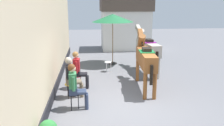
{
  "coord_description": "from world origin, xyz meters",
  "views": [
    {
      "loc": [
        -1.23,
        -6.74,
        3.03
      ],
      "look_at": [
        -0.4,
        1.2,
        1.05
      ],
      "focal_mm": 37.85,
      "sensor_mm": 36.0,
      "label": 1
    }
  ],
  "objects_px": {
    "seated_visitor_middle": "(72,75)",
    "seated_visitor_far": "(78,68)",
    "cafe_parasol": "(113,18)",
    "spare_stool_white": "(108,63)",
    "seated_visitor_near": "(75,84)",
    "saddled_horse_far": "(147,47)",
    "saddled_horse_near": "(145,58)"
  },
  "relations": [
    {
      "from": "seated_visitor_near",
      "to": "seated_visitor_far",
      "type": "distance_m",
      "value": 1.82
    },
    {
      "from": "seated_visitor_near",
      "to": "seated_visitor_middle",
      "type": "distance_m",
      "value": 0.95
    },
    {
      "from": "seated_visitor_far",
      "to": "cafe_parasol",
      "type": "bearing_deg",
      "value": 65.09
    },
    {
      "from": "seated_visitor_near",
      "to": "saddled_horse_far",
      "type": "height_order",
      "value": "saddled_horse_far"
    },
    {
      "from": "seated_visitor_middle",
      "to": "saddled_horse_near",
      "type": "relative_size",
      "value": 0.46
    },
    {
      "from": "cafe_parasol",
      "to": "seated_visitor_near",
      "type": "bearing_deg",
      "value": -107.36
    },
    {
      "from": "seated_visitor_middle",
      "to": "spare_stool_white",
      "type": "relative_size",
      "value": 3.02
    },
    {
      "from": "saddled_horse_far",
      "to": "spare_stool_white",
      "type": "xyz_separation_m",
      "value": [
        -1.74,
        0.28,
        -0.76
      ]
    },
    {
      "from": "seated_visitor_near",
      "to": "seated_visitor_middle",
      "type": "xyz_separation_m",
      "value": [
        -0.16,
        0.93,
        0.0
      ]
    },
    {
      "from": "seated_visitor_far",
      "to": "saddled_horse_near",
      "type": "height_order",
      "value": "saddled_horse_near"
    },
    {
      "from": "seated_visitor_far",
      "to": "saddled_horse_far",
      "type": "bearing_deg",
      "value": 31.4
    },
    {
      "from": "seated_visitor_near",
      "to": "spare_stool_white",
      "type": "height_order",
      "value": "seated_visitor_near"
    },
    {
      "from": "cafe_parasol",
      "to": "spare_stool_white",
      "type": "bearing_deg",
      "value": -104.55
    },
    {
      "from": "cafe_parasol",
      "to": "spare_stool_white",
      "type": "distance_m",
      "value": 2.45
    },
    {
      "from": "seated_visitor_middle",
      "to": "spare_stool_white",
      "type": "xyz_separation_m",
      "value": [
        1.47,
        3.01,
        -0.38
      ]
    },
    {
      "from": "seated_visitor_middle",
      "to": "seated_visitor_far",
      "type": "xyz_separation_m",
      "value": [
        0.19,
        0.88,
        0.0
      ]
    },
    {
      "from": "seated_visitor_near",
      "to": "seated_visitor_far",
      "type": "bearing_deg",
      "value": 89.11
    },
    {
      "from": "spare_stool_white",
      "to": "saddled_horse_far",
      "type": "bearing_deg",
      "value": -9.15
    },
    {
      "from": "saddled_horse_near",
      "to": "cafe_parasol",
      "type": "relative_size",
      "value": 1.16
    },
    {
      "from": "seated_visitor_middle",
      "to": "cafe_parasol",
      "type": "bearing_deg",
      "value": 67.48
    },
    {
      "from": "cafe_parasol",
      "to": "spare_stool_white",
      "type": "height_order",
      "value": "cafe_parasol"
    },
    {
      "from": "saddled_horse_far",
      "to": "spare_stool_white",
      "type": "height_order",
      "value": "saddled_horse_far"
    },
    {
      "from": "saddled_horse_far",
      "to": "cafe_parasol",
      "type": "xyz_separation_m",
      "value": [
        -1.37,
        1.71,
        1.2
      ]
    },
    {
      "from": "saddled_horse_near",
      "to": "cafe_parasol",
      "type": "bearing_deg",
      "value": 101.72
    },
    {
      "from": "seated_visitor_middle",
      "to": "cafe_parasol",
      "type": "xyz_separation_m",
      "value": [
        1.84,
        4.44,
        1.59
      ]
    },
    {
      "from": "seated_visitor_middle",
      "to": "saddled_horse_near",
      "type": "bearing_deg",
      "value": 14.02
    },
    {
      "from": "seated_visitor_middle",
      "to": "seated_visitor_far",
      "type": "distance_m",
      "value": 0.9
    },
    {
      "from": "saddled_horse_far",
      "to": "seated_visitor_near",
      "type": "bearing_deg",
      "value": -129.79
    },
    {
      "from": "seated_visitor_middle",
      "to": "cafe_parasol",
      "type": "relative_size",
      "value": 0.54
    },
    {
      "from": "seated_visitor_far",
      "to": "saddled_horse_near",
      "type": "distance_m",
      "value": 2.47
    },
    {
      "from": "cafe_parasol",
      "to": "spare_stool_white",
      "type": "relative_size",
      "value": 5.61
    },
    {
      "from": "seated_visitor_far",
      "to": "seated_visitor_middle",
      "type": "bearing_deg",
      "value": -102.08
    }
  ]
}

